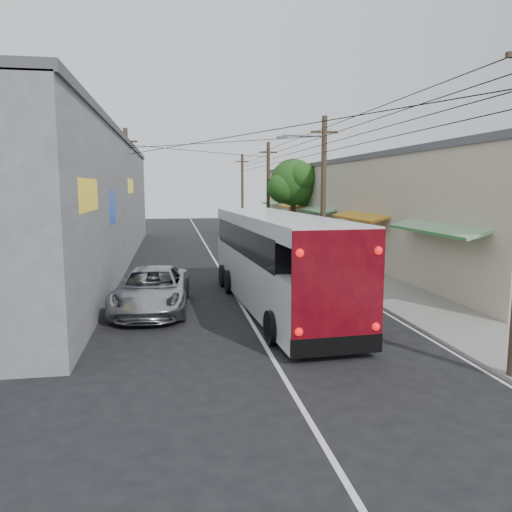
{
  "coord_description": "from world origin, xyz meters",
  "views": [
    {
      "loc": [
        -2.51,
        -11.91,
        4.45
      ],
      "look_at": [
        0.99,
        8.91,
        1.52
      ],
      "focal_mm": 35.0,
      "sensor_mm": 36.0,
      "label": 1
    }
  ],
  "objects_px": {
    "parked_suv": "(284,246)",
    "pedestrian_far": "(320,249)",
    "coach_bus": "(275,260)",
    "parked_car_mid": "(268,236)",
    "pedestrian_near": "(314,251)",
    "jeepney": "(152,290)",
    "parked_car_far": "(250,226)"
  },
  "relations": [
    {
      "from": "jeepney",
      "to": "parked_car_far",
      "type": "bearing_deg",
      "value": 77.79
    },
    {
      "from": "jeepney",
      "to": "parked_car_far",
      "type": "distance_m",
      "value": 28.75
    },
    {
      "from": "parked_car_far",
      "to": "pedestrian_far",
      "type": "relative_size",
      "value": 3.26
    },
    {
      "from": "coach_bus",
      "to": "jeepney",
      "type": "xyz_separation_m",
      "value": [
        -4.48,
        0.28,
        -1.01
      ]
    },
    {
      "from": "jeepney",
      "to": "parked_suv",
      "type": "xyz_separation_m",
      "value": [
        7.57,
        11.89,
        0.05
      ]
    },
    {
      "from": "parked_suv",
      "to": "pedestrian_far",
      "type": "relative_size",
      "value": 3.71
    },
    {
      "from": "coach_bus",
      "to": "parked_car_mid",
      "type": "bearing_deg",
      "value": 76.45
    },
    {
      "from": "parked_suv",
      "to": "parked_car_far",
      "type": "relative_size",
      "value": 1.14
    },
    {
      "from": "jeepney",
      "to": "parked_suv",
      "type": "relative_size",
      "value": 0.99
    },
    {
      "from": "pedestrian_near",
      "to": "coach_bus",
      "type": "bearing_deg",
      "value": 84.49
    },
    {
      "from": "jeepney",
      "to": "parked_suv",
      "type": "distance_m",
      "value": 14.09
    },
    {
      "from": "parked_suv",
      "to": "jeepney",
      "type": "bearing_deg",
      "value": -119.39
    },
    {
      "from": "coach_bus",
      "to": "pedestrian_near",
      "type": "bearing_deg",
      "value": 62.25
    },
    {
      "from": "parked_car_mid",
      "to": "pedestrian_far",
      "type": "xyz_separation_m",
      "value": [
        1.25,
        -9.26,
        0.09
      ]
    },
    {
      "from": "coach_bus",
      "to": "parked_suv",
      "type": "distance_m",
      "value": 12.59
    },
    {
      "from": "jeepney",
      "to": "pedestrian_near",
      "type": "bearing_deg",
      "value": 49.8
    },
    {
      "from": "parked_car_mid",
      "to": "coach_bus",
      "type": "bearing_deg",
      "value": -103.68
    },
    {
      "from": "pedestrian_near",
      "to": "pedestrian_far",
      "type": "bearing_deg",
      "value": -113.4
    },
    {
      "from": "pedestrian_near",
      "to": "pedestrian_far",
      "type": "xyz_separation_m",
      "value": [
        0.45,
        0.5,
        0.03
      ]
    },
    {
      "from": "pedestrian_far",
      "to": "parked_suv",
      "type": "bearing_deg",
      "value": -44.04
    },
    {
      "from": "coach_bus",
      "to": "pedestrian_near",
      "type": "distance_m",
      "value": 10.25
    },
    {
      "from": "parked_car_far",
      "to": "pedestrian_far",
      "type": "height_order",
      "value": "pedestrian_far"
    },
    {
      "from": "parked_car_mid",
      "to": "pedestrian_far",
      "type": "distance_m",
      "value": 9.34
    },
    {
      "from": "parked_car_mid",
      "to": "pedestrian_near",
      "type": "xyz_separation_m",
      "value": [
        0.8,
        -9.76,
        0.06
      ]
    },
    {
      "from": "parked_suv",
      "to": "pedestrian_far",
      "type": "distance_m",
      "value": 2.84
    },
    {
      "from": "parked_car_far",
      "to": "jeepney",
      "type": "bearing_deg",
      "value": -105.98
    },
    {
      "from": "jeepney",
      "to": "pedestrian_far",
      "type": "distance_m",
      "value": 13.2
    },
    {
      "from": "pedestrian_near",
      "to": "jeepney",
      "type": "bearing_deg",
      "value": 64.91
    },
    {
      "from": "coach_bus",
      "to": "pedestrian_near",
      "type": "relative_size",
      "value": 8.28
    },
    {
      "from": "jeepney",
      "to": "pedestrian_near",
      "type": "distance_m",
      "value": 12.53
    },
    {
      "from": "parked_suv",
      "to": "pedestrian_near",
      "type": "bearing_deg",
      "value": -65.49
    },
    {
      "from": "parked_car_far",
      "to": "pedestrian_near",
      "type": "bearing_deg",
      "value": -87.59
    }
  ]
}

